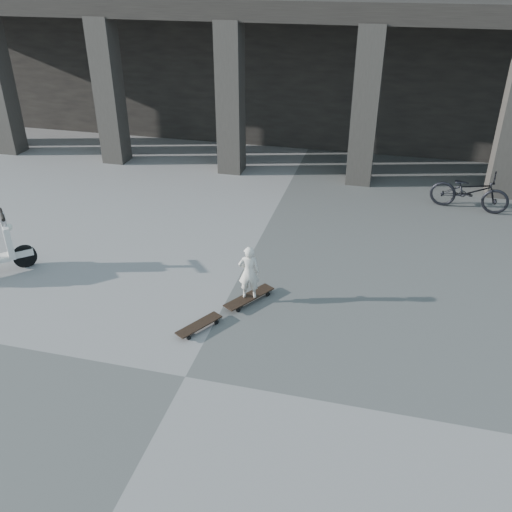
% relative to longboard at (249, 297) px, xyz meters
% --- Properties ---
extents(ground, '(90.00, 90.00, 0.00)m').
position_rel_longboard_xyz_m(ground, '(-0.40, -2.14, -0.08)').
color(ground, '#52524F').
rests_on(ground, ground).
extents(colonnade, '(28.00, 8.82, 6.00)m').
position_rel_longboard_xyz_m(colonnade, '(-0.40, 11.63, 2.95)').
color(colonnade, black).
rests_on(colonnade, ground).
extents(longboard, '(0.75, 1.00, 0.10)m').
position_rel_longboard_xyz_m(longboard, '(0.00, 0.00, 0.00)').
color(longboard, black).
rests_on(longboard, ground).
extents(skateboard_spare, '(0.61, 0.84, 0.10)m').
position_rel_longboard_xyz_m(skateboard_spare, '(-0.59, -1.00, -0.00)').
color(skateboard_spare, black).
rests_on(skateboard_spare, ground).
extents(child, '(0.40, 0.31, 0.99)m').
position_rel_longboard_xyz_m(child, '(0.00, 0.00, 0.52)').
color(child, silver).
rests_on(child, longboard).
extents(bicycle, '(1.88, 0.93, 0.94)m').
position_rel_longboard_xyz_m(bicycle, '(4.08, 5.16, 0.39)').
color(bicycle, black).
rests_on(bicycle, ground).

